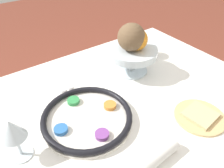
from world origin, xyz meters
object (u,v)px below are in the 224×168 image
(fruit_stand, at_px, (132,54))
(napkin_roll, at_px, (153,159))
(seder_plate, at_px, (87,117))
(cup_near, at_px, (149,50))
(coconut, at_px, (131,37))
(bread_plate, at_px, (200,116))
(wine_glass, at_px, (12,131))
(orange_fruit, at_px, (137,39))

(fruit_stand, height_order, napkin_roll, fruit_stand)
(seder_plate, height_order, cup_near, cup_near)
(coconut, distance_m, cup_near, 0.22)
(coconut, relative_size, bread_plate, 0.65)
(seder_plate, relative_size, wine_glass, 2.16)
(fruit_stand, bearing_deg, wine_glass, -164.47)
(fruit_stand, distance_m, cup_near, 0.17)
(bread_plate, xyz_separation_m, cup_near, (0.14, 0.41, 0.02))
(orange_fruit, distance_m, cup_near, 0.20)
(seder_plate, xyz_separation_m, orange_fruit, (0.32, 0.13, 0.14))
(orange_fruit, height_order, cup_near, orange_fruit)
(seder_plate, bearing_deg, coconut, 24.80)
(orange_fruit, xyz_separation_m, coconut, (-0.02, 0.01, 0.01))
(seder_plate, height_order, bread_plate, seder_plate)
(wine_glass, xyz_separation_m, napkin_roll, (0.28, -0.24, -0.08))
(seder_plate, distance_m, wine_glass, 0.24)
(coconut, bearing_deg, cup_near, 18.34)
(seder_plate, height_order, napkin_roll, napkin_roll)
(cup_near, bearing_deg, orange_fruit, -155.87)
(napkin_roll, bearing_deg, seder_plate, 104.47)
(coconut, distance_m, napkin_roll, 0.47)
(fruit_stand, relative_size, napkin_roll, 1.17)
(wine_glass, relative_size, fruit_stand, 0.67)
(bread_plate, bearing_deg, cup_near, 70.45)
(bread_plate, relative_size, napkin_roll, 0.96)
(seder_plate, bearing_deg, cup_near, 22.54)
(wine_glass, relative_size, bread_plate, 0.82)
(napkin_roll, relative_size, cup_near, 2.37)
(wine_glass, bearing_deg, orange_fruit, 14.03)
(fruit_stand, height_order, coconut, coconut)
(seder_plate, relative_size, bread_plate, 1.77)
(orange_fruit, relative_size, cup_near, 1.18)
(coconut, height_order, cup_near, coconut)
(fruit_stand, bearing_deg, napkin_roll, -122.26)
(seder_plate, bearing_deg, bread_plate, -33.94)
(wine_glass, bearing_deg, bread_plate, -20.95)
(cup_near, bearing_deg, wine_glass, -163.70)
(coconut, bearing_deg, wine_glass, -164.37)
(seder_plate, distance_m, orange_fruit, 0.37)
(wine_glass, height_order, orange_fruit, orange_fruit)
(coconut, bearing_deg, seder_plate, -155.20)
(coconut, distance_m, bread_plate, 0.39)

